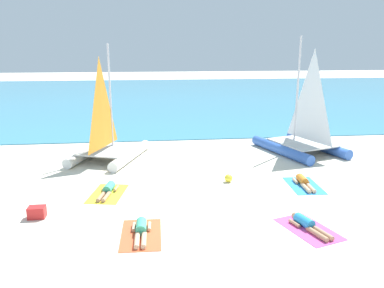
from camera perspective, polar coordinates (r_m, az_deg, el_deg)
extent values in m
plane|color=beige|center=(21.30, -1.69, 0.45)|extent=(120.00, 120.00, 0.00)
cube|color=teal|center=(41.07, -4.15, 7.13)|extent=(120.00, 40.00, 0.05)
cylinder|color=white|center=(18.83, -14.94, -1.17)|extent=(1.79, 3.91, 0.46)
cylinder|color=white|center=(17.95, -9.03, -1.60)|extent=(1.79, 3.91, 0.46)
cube|color=silver|center=(18.13, -12.35, -0.76)|extent=(2.83, 3.11, 0.06)
cylinder|color=silver|center=(18.20, -11.97, 6.85)|extent=(0.09, 0.09, 4.75)
pyramid|color=orange|center=(17.38, -13.26, 5.97)|extent=(0.76, 1.98, 3.99)
cylinder|color=blue|center=(19.09, 12.97, -0.79)|extent=(1.77, 4.21, 0.49)
cylinder|color=blue|center=(20.50, 17.96, -0.10)|extent=(1.77, 4.21, 0.49)
cube|color=silver|center=(19.56, 15.98, 0.21)|extent=(2.96, 3.28, 0.06)
cylinder|color=silver|center=(19.60, 15.33, 7.75)|extent=(0.10, 0.10, 5.08)
pyramid|color=white|center=(18.86, 17.25, 6.91)|extent=(0.74, 2.15, 4.27)
cube|color=yellow|center=(14.10, -12.36, -7.18)|extent=(1.43, 2.07, 0.01)
cylinder|color=#3FB28C|center=(14.22, -12.17, -6.30)|extent=(0.41, 0.66, 0.30)
sphere|color=tan|center=(14.59, -11.73, -5.75)|extent=(0.22, 0.22, 0.22)
cylinder|color=tan|center=(13.69, -13.26, -7.54)|extent=(0.28, 0.79, 0.14)
cylinder|color=tan|center=(13.64, -12.53, -7.58)|extent=(0.28, 0.79, 0.14)
cylinder|color=tan|center=(14.45, -12.82, -6.38)|extent=(0.18, 0.46, 0.10)
cylinder|color=tan|center=(14.33, -11.13, -6.47)|extent=(0.18, 0.46, 0.10)
cube|color=#EA5933|center=(11.08, -7.52, -13.12)|extent=(1.14, 1.93, 0.01)
cylinder|color=#3FB28C|center=(11.18, -7.51, -11.94)|extent=(0.31, 0.63, 0.30)
sphere|color=#D8AD84|center=(11.55, -7.44, -11.05)|extent=(0.22, 0.22, 0.22)
cylinder|color=#D8AD84|center=(10.65, -8.12, -13.87)|extent=(0.16, 0.78, 0.14)
cylinder|color=#D8AD84|center=(10.64, -7.13, -13.86)|extent=(0.16, 0.78, 0.14)
cylinder|color=#D8AD84|center=(11.37, -8.60, -12.01)|extent=(0.11, 0.45, 0.10)
cylinder|color=#D8AD84|center=(11.35, -6.34, -11.98)|extent=(0.11, 0.45, 0.10)
cube|color=#D84C99|center=(11.76, 16.83, -11.94)|extent=(1.62, 2.14, 0.01)
cylinder|color=#268CCC|center=(11.83, 16.25, -10.90)|extent=(0.47, 0.68, 0.30)
sphere|color=tan|center=(12.11, 14.99, -10.20)|extent=(0.22, 0.22, 0.22)
cylinder|color=tan|center=(11.38, 18.01, -12.53)|extent=(0.37, 0.79, 0.14)
cylinder|color=tan|center=(11.49, 18.69, -12.32)|extent=(0.37, 0.79, 0.14)
cylinder|color=tan|center=(11.84, 14.90, -11.25)|extent=(0.23, 0.46, 0.10)
cylinder|color=tan|center=(12.11, 16.56, -10.79)|extent=(0.23, 0.46, 0.10)
cube|color=#338CD8|center=(15.13, 16.19, -5.91)|extent=(1.19, 1.95, 0.01)
cylinder|color=orange|center=(15.26, 15.98, -5.11)|extent=(0.33, 0.63, 0.30)
sphere|color=#D8AD84|center=(15.62, 15.49, -4.62)|extent=(0.22, 0.22, 0.22)
cylinder|color=#D8AD84|center=(14.68, 16.47, -6.25)|extent=(0.18, 0.79, 0.14)
cylinder|color=#D8AD84|center=(14.75, 17.13, -6.21)|extent=(0.18, 0.79, 0.14)
cylinder|color=#D8AD84|center=(15.36, 14.99, -5.28)|extent=(0.12, 0.45, 0.10)
cylinder|color=#D8AD84|center=(15.50, 16.54, -5.20)|extent=(0.12, 0.45, 0.10)
sphere|color=yellow|center=(14.95, 5.42, -5.04)|extent=(0.31, 0.31, 0.31)
cube|color=red|center=(12.80, -21.94, -9.33)|extent=(0.50, 0.36, 0.36)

